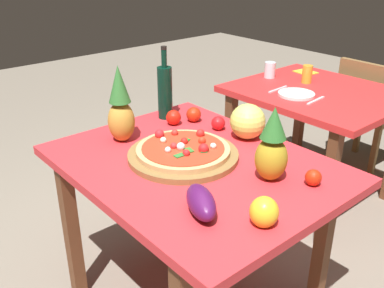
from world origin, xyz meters
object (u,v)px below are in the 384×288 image
at_px(pineapple_left, 120,108).
at_px(tomato_by_bottle, 174,117).
at_px(dinner_plate, 296,94).
at_px(background_table, 317,107).
at_px(pizza, 183,149).
at_px(napkin_folded, 305,72).
at_px(pineapple_right, 272,148).
at_px(melon, 248,121).
at_px(eggplant, 201,202).
at_px(tomato_beside_pepper, 194,114).
at_px(tomato_near_board, 313,178).
at_px(drinking_glass_water, 270,70).
at_px(display_table, 195,181).
at_px(knife_utensil, 316,100).
at_px(tomato_at_corner, 218,123).
at_px(drinking_glass_juice, 307,74).
at_px(fork_utensil, 278,89).
at_px(bell_pepper, 264,212).
at_px(pizza_board, 183,155).
at_px(dining_chair, 367,109).
at_px(wine_bottle, 165,91).

distance_m(pineapple_left, tomato_by_bottle, 0.33).
bearing_deg(dinner_plate, background_table, 80.96).
height_order(pizza, napkin_folded, pizza).
bearing_deg(pineapple_right, napkin_folded, 121.20).
height_order(melon, eggplant, melon).
relative_size(tomato_beside_pepper, tomato_near_board, 1.20).
xyz_separation_m(pineapple_left, drinking_glass_water, (-0.24, 1.33, -0.11)).
bearing_deg(display_table, napkin_folded, 109.53).
xyz_separation_m(knife_utensil, napkin_folded, (-0.41, 0.47, -0.00)).
height_order(melon, napkin_folded, melon).
relative_size(background_table, pineapple_right, 3.36).
bearing_deg(pizza, background_table, 97.86).
height_order(melon, tomato_at_corner, melon).
bearing_deg(tomato_by_bottle, napkin_folded, 96.67).
distance_m(display_table, background_table, 1.25).
relative_size(pizza, melon, 2.41).
bearing_deg(eggplant, drinking_glass_juice, 114.06).
bearing_deg(tomato_at_corner, dinner_plate, 96.06).
bearing_deg(knife_utensil, pineapple_right, -70.74).
bearing_deg(napkin_folded, background_table, -42.16).
bearing_deg(pineapple_right, drinking_glass_juice, 120.10).
height_order(pineapple_left, tomato_at_corner, pineapple_left).
relative_size(eggplant, knife_utensil, 1.11).
xyz_separation_m(background_table, tomato_at_corner, (0.05, -0.92, 0.14)).
height_order(tomato_near_board, fork_utensil, tomato_near_board).
distance_m(pineapple_left, bell_pepper, 0.88).
relative_size(pizza, napkin_folded, 2.86).
distance_m(background_table, pizza, 1.27).
bearing_deg(background_table, melon, -76.87).
height_order(pineapple_left, pineapple_right, pineapple_left).
relative_size(tomato_near_board, tomato_at_corner, 0.93).
bearing_deg(knife_utensil, background_table, 114.06).
height_order(tomato_beside_pepper, dinner_plate, tomato_beside_pepper).
bearing_deg(tomato_at_corner, drinking_glass_water, 115.78).
bearing_deg(pineapple_right, melon, 145.85).
height_order(display_table, pizza, pizza).
distance_m(pizza_board, drinking_glass_water, 1.35).
relative_size(pizza, drinking_glass_juice, 3.44).
distance_m(tomato_at_corner, drinking_glass_water, 1.00).
height_order(background_table, melon, melon).
relative_size(dining_chair, pizza, 2.12).
bearing_deg(wine_bottle, knife_utensil, 66.18).
height_order(background_table, wine_bottle, wine_bottle).
relative_size(pineapple_left, tomato_near_board, 5.59).
xyz_separation_m(wine_bottle, tomato_by_bottle, (0.11, -0.03, -0.11)).
xyz_separation_m(pineapple_right, drinking_glass_water, (-0.92, 1.09, -0.08)).
xyz_separation_m(eggplant, drinking_glass_juice, (-0.69, 1.54, 0.01)).
height_order(bell_pepper, napkin_folded, bell_pepper).
xyz_separation_m(display_table, napkin_folded, (-0.53, 1.50, 0.10)).
bearing_deg(tomato_near_board, bell_pepper, -82.02).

